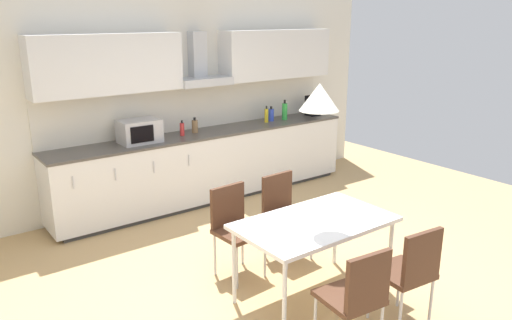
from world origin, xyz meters
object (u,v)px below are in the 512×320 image
(bottle_yellow, at_px, (266,115))
(chair_near_left, at_px, (357,292))
(coffee_maker, at_px, (312,105))
(dining_table, at_px, (315,226))
(pendant_lamp, at_px, (319,97))
(bottle_brown, at_px, (195,126))
(bottle_red, at_px, (182,129))
(bottle_green, at_px, (285,111))
(bottle_blue, at_px, (271,115))
(microwave, at_px, (139,131))
(chair_near_right, at_px, (411,268))
(chair_far_left, at_px, (234,222))
(chair_far_right, at_px, (283,208))

(bottle_yellow, distance_m, chair_near_left, 4.00)
(coffee_maker, distance_m, bottle_yellow, 0.89)
(bottle_yellow, relative_size, dining_table, 0.18)
(coffee_maker, bearing_deg, pendant_lamp, -132.14)
(bottle_brown, height_order, bottle_red, bottle_brown)
(coffee_maker, relative_size, dining_table, 0.22)
(bottle_green, height_order, bottle_blue, bottle_green)
(bottle_brown, distance_m, dining_table, 2.80)
(microwave, relative_size, bottle_yellow, 2.04)
(microwave, xyz_separation_m, bottle_yellow, (1.96, 0.02, -0.04))
(microwave, height_order, bottle_yellow, microwave)
(bottle_yellow, relative_size, bottle_blue, 1.10)
(coffee_maker, relative_size, chair_near_right, 0.34)
(bottle_red, xyz_separation_m, chair_far_left, (-0.51, -1.93, -0.48))
(microwave, bearing_deg, chair_far_left, -87.82)
(bottle_blue, distance_m, pendant_lamp, 3.31)
(chair_far_right, bearing_deg, bottle_yellow, 56.57)
(coffee_maker, distance_m, chair_far_left, 3.42)
(coffee_maker, bearing_deg, bottle_blue, 178.35)
(coffee_maker, height_order, chair_near_left, coffee_maker)
(bottle_blue, bearing_deg, chair_far_right, -125.21)
(bottle_brown, xyz_separation_m, pendant_lamp, (-0.42, -2.75, 0.78))
(dining_table, height_order, chair_near_right, chair_near_right)
(microwave, xyz_separation_m, coffee_maker, (2.84, 0.03, 0.01))
(bottle_green, height_order, bottle_red, bottle_green)
(pendant_lamp, bearing_deg, dining_table, -131.19)
(bottle_red, bearing_deg, bottle_yellow, 0.33)
(chair_far_left, bearing_deg, dining_table, -68.44)
(bottle_red, bearing_deg, chair_near_left, -98.43)
(bottle_brown, relative_size, chair_far_right, 0.23)
(bottle_brown, height_order, bottle_blue, bottle_blue)
(microwave, height_order, bottle_brown, microwave)
(bottle_brown, bearing_deg, chair_far_left, -110.20)
(bottle_brown, distance_m, chair_near_right, 3.56)
(dining_table, xyz_separation_m, chair_near_right, (0.29, -0.78, -0.15))
(bottle_green, relative_size, chair_far_left, 0.34)
(bottle_green, distance_m, chair_near_left, 4.16)
(coffee_maker, bearing_deg, microwave, -179.47)
(coffee_maker, distance_m, chair_far_right, 2.96)
(bottle_yellow, height_order, dining_table, bottle_yellow)
(coffee_maker, xyz_separation_m, chair_near_left, (-2.77, -3.49, -0.55))
(chair_near_right, height_order, pendant_lamp, pendant_lamp)
(bottle_yellow, relative_size, pendant_lamp, 0.74)
(bottle_yellow, height_order, bottle_blue, bottle_yellow)
(bottle_red, bearing_deg, microwave, -178.74)
(bottle_red, bearing_deg, bottle_green, -0.16)
(bottle_yellow, bearing_deg, bottle_brown, 178.30)
(coffee_maker, bearing_deg, bottle_green, -178.12)
(bottle_blue, distance_m, chair_near_left, 4.07)
(bottle_yellow, xyz_separation_m, chair_far_right, (-1.28, -1.93, -0.50))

